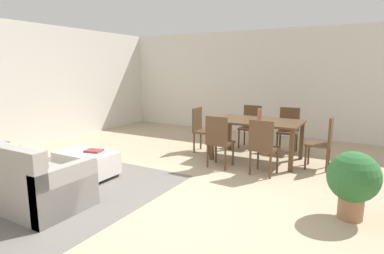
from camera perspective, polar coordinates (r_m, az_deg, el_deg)
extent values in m
plane|color=tan|center=(4.20, -3.10, -13.70)|extent=(10.80, 10.80, 0.00)
cube|color=silver|center=(8.48, 15.49, 7.63)|extent=(9.00, 0.12, 2.70)
cube|color=silver|center=(7.56, -31.14, 6.20)|extent=(0.12, 11.00, 2.70)
cube|color=slate|center=(5.14, -23.04, -9.88)|extent=(3.00, 2.80, 0.01)
cube|color=gray|center=(4.81, -28.61, -9.12)|extent=(2.00, 0.86, 0.42)
cube|color=gray|center=(4.05, -21.61, -10.64)|extent=(0.14, 0.86, 0.62)
cube|color=tan|center=(4.66, -29.96, -4.85)|extent=(0.36, 0.11, 0.36)
cube|color=tan|center=(4.23, -26.33, -5.90)|extent=(0.37, 0.10, 0.37)
cube|color=silver|center=(5.37, -18.43, -6.09)|extent=(0.95, 0.58, 0.35)
cylinder|color=#513823|center=(5.89, -19.38, -6.79)|extent=(0.05, 0.05, 0.06)
cylinder|color=#513823|center=(5.30, -13.25, -8.38)|extent=(0.05, 0.05, 0.06)
cylinder|color=#513823|center=(5.60, -23.08, -7.92)|extent=(0.05, 0.05, 0.06)
cylinder|color=#513823|center=(4.98, -17.02, -9.80)|extent=(0.05, 0.05, 0.06)
cube|color=#513823|center=(6.08, 11.71, 1.02)|extent=(1.60, 1.00, 0.04)
cube|color=#513823|center=(6.81, 6.81, -1.09)|extent=(0.07, 0.07, 0.72)
cube|color=#513823|center=(6.40, 19.12, -2.35)|extent=(0.07, 0.07, 0.72)
cube|color=#513823|center=(6.03, 3.56, -2.56)|extent=(0.07, 0.07, 0.72)
cube|color=#513823|center=(5.56, 17.44, -4.15)|extent=(0.07, 0.07, 0.72)
cube|color=#513823|center=(5.61, 5.17, -2.84)|extent=(0.40, 0.40, 0.04)
cube|color=#513823|center=(5.39, 4.40, -0.59)|extent=(0.40, 0.04, 0.47)
cylinder|color=#513823|center=(5.88, 4.33, -4.45)|extent=(0.04, 0.04, 0.41)
cylinder|color=#513823|center=(5.75, 7.39, -4.87)|extent=(0.04, 0.04, 0.41)
cylinder|color=#513823|center=(5.59, 2.80, -5.24)|extent=(0.04, 0.04, 0.41)
cylinder|color=#513823|center=(5.45, 5.99, -5.70)|extent=(0.04, 0.04, 0.41)
cube|color=#513823|center=(5.32, 12.90, -3.80)|extent=(0.43, 0.43, 0.04)
cube|color=#513823|center=(5.10, 12.30, -1.45)|extent=(0.40, 0.07, 0.47)
cylinder|color=#513823|center=(5.59, 11.80, -5.45)|extent=(0.04, 0.04, 0.41)
cylinder|color=#513823|center=(5.48, 15.11, -5.92)|extent=(0.04, 0.04, 0.41)
cylinder|color=#513823|center=(5.29, 10.41, -6.33)|extent=(0.04, 0.04, 0.41)
cylinder|color=#513823|center=(5.17, 13.90, -6.85)|extent=(0.04, 0.04, 0.41)
cube|color=#513823|center=(7.03, 10.27, -0.24)|extent=(0.40, 0.40, 0.04)
cube|color=#513823|center=(7.15, 10.83, 2.00)|extent=(0.40, 0.04, 0.47)
cylinder|color=#513823|center=(6.86, 11.06, -2.45)|extent=(0.04, 0.04, 0.41)
cylinder|color=#513823|center=(6.97, 8.42, -2.15)|extent=(0.04, 0.04, 0.41)
cylinder|color=#513823|center=(7.18, 11.96, -1.91)|extent=(0.04, 0.04, 0.41)
cylinder|color=#513823|center=(7.28, 9.42, -1.64)|extent=(0.04, 0.04, 0.41)
cube|color=#513823|center=(6.79, 16.81, -0.90)|extent=(0.43, 0.43, 0.04)
cube|color=#513823|center=(6.92, 17.14, 1.44)|extent=(0.40, 0.07, 0.47)
cylinder|color=#513823|center=(6.65, 17.94, -3.18)|extent=(0.04, 0.04, 0.41)
cylinder|color=#513823|center=(6.70, 15.06, -2.93)|extent=(0.04, 0.04, 0.41)
cylinder|color=#513823|center=(6.98, 18.30, -2.57)|extent=(0.04, 0.04, 0.41)
cylinder|color=#513823|center=(7.03, 15.55, -2.34)|extent=(0.04, 0.04, 0.41)
cube|color=#513823|center=(5.89, 21.78, -2.90)|extent=(0.41, 0.41, 0.04)
cube|color=#513823|center=(5.83, 23.70, -0.62)|extent=(0.05, 0.40, 0.47)
cylinder|color=#513823|center=(5.81, 19.75, -5.26)|extent=(0.04, 0.04, 0.41)
cylinder|color=#513823|center=(6.13, 20.26, -4.47)|extent=(0.04, 0.04, 0.41)
cylinder|color=#513823|center=(5.77, 23.09, -5.59)|extent=(0.04, 0.04, 0.41)
cylinder|color=#513823|center=(6.09, 23.43, -4.77)|extent=(0.04, 0.04, 0.41)
cube|color=#513823|center=(6.57, 2.34, -0.83)|extent=(0.43, 0.43, 0.04)
cube|color=#513823|center=(6.59, 0.92, 1.48)|extent=(0.07, 0.40, 0.47)
cylinder|color=#513823|center=(6.70, 4.24, -2.58)|extent=(0.04, 0.04, 0.41)
cylinder|color=#513823|center=(6.40, 3.11, -3.21)|extent=(0.04, 0.04, 0.41)
cylinder|color=#513823|center=(6.83, 1.59, -2.31)|extent=(0.04, 0.04, 0.41)
cylinder|color=#513823|center=(6.53, 0.36, -2.90)|extent=(0.04, 0.04, 0.41)
cylinder|color=#B26659|center=(6.02, 12.08, 2.17)|extent=(0.08, 0.08, 0.22)
cube|color=maroon|center=(5.30, -17.24, -4.10)|extent=(0.30, 0.26, 0.03)
cylinder|color=#996B4C|center=(4.21, 26.62, -12.87)|extent=(0.28, 0.28, 0.26)
sphere|color=#2D6633|center=(4.08, 27.06, -7.97)|extent=(0.58, 0.58, 0.58)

